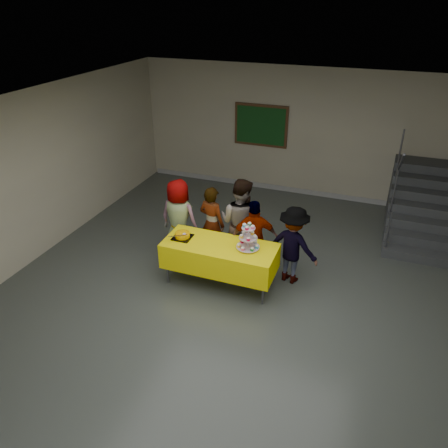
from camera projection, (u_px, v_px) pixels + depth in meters
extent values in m
plane|color=#4C514C|center=(232.00, 317.00, 6.72)|extent=(10.00, 10.00, 0.00)
cube|color=#B2AB8F|center=(305.00, 134.00, 10.13)|extent=(8.00, 0.04, 3.00)
cube|color=#B2AB8F|center=(6.00, 191.00, 7.25)|extent=(0.04, 10.00, 3.00)
cube|color=silver|center=(234.00, 125.00, 5.30)|extent=(8.00, 10.00, 0.04)
cube|color=#999999|center=(299.00, 191.00, 10.80)|extent=(7.90, 0.03, 0.12)
cylinder|color=#595960|center=(167.00, 264.00, 7.35)|extent=(0.04, 0.04, 0.73)
cylinder|color=#595960|center=(263.00, 285.00, 6.83)|extent=(0.04, 0.04, 0.73)
cylinder|color=#595960|center=(182.00, 248.00, 7.83)|extent=(0.04, 0.04, 0.73)
cylinder|color=#595960|center=(273.00, 266.00, 7.31)|extent=(0.04, 0.04, 0.73)
cube|color=#595960|center=(220.00, 246.00, 7.16)|extent=(1.80, 0.70, 0.02)
cube|color=#FFE905|center=(220.00, 256.00, 7.25)|extent=(1.88, 0.78, 0.44)
cylinder|color=silver|center=(248.00, 248.00, 7.03)|extent=(0.18, 0.18, 0.01)
cylinder|color=silver|center=(248.00, 237.00, 6.94)|extent=(0.02, 0.02, 0.42)
cylinder|color=silver|center=(248.00, 247.00, 7.02)|extent=(0.38, 0.38, 0.01)
cylinder|color=silver|center=(248.00, 238.00, 6.94)|extent=(0.30, 0.30, 0.01)
cylinder|color=silver|center=(248.00, 228.00, 6.86)|extent=(0.22, 0.22, 0.01)
cube|color=black|center=(183.00, 237.00, 7.33)|extent=(0.30, 0.30, 0.02)
cylinder|color=#FFAF00|center=(182.00, 235.00, 7.31)|extent=(0.25, 0.25, 0.07)
ellipsoid|color=#FFAF00|center=(182.00, 233.00, 7.29)|extent=(0.25, 0.25, 0.05)
ellipsoid|color=white|center=(184.00, 234.00, 7.24)|extent=(0.08, 0.08, 0.02)
cube|color=silver|center=(178.00, 236.00, 7.19)|extent=(0.30, 0.16, 0.04)
imported|color=slate|center=(179.00, 219.00, 7.97)|extent=(0.77, 0.52, 1.51)
imported|color=slate|center=(212.00, 224.00, 7.90)|extent=(0.59, 0.46, 1.43)
imported|color=slate|center=(240.00, 222.00, 7.74)|extent=(0.87, 0.72, 1.63)
imported|color=slate|center=(254.00, 238.00, 7.48)|extent=(0.88, 0.62, 1.39)
imported|color=slate|center=(293.00, 245.00, 7.27)|extent=(0.99, 0.72, 1.38)
cube|color=#424447|center=(418.00, 256.00, 8.11)|extent=(1.30, 0.30, 0.18)
cube|color=#424447|center=(419.00, 244.00, 8.31)|extent=(1.30, 0.30, 0.36)
cube|color=#424447|center=(420.00, 232.00, 8.52)|extent=(1.30, 0.30, 0.54)
cube|color=#424447|center=(420.00, 222.00, 8.72)|extent=(1.30, 0.30, 0.72)
cube|color=#424447|center=(421.00, 211.00, 8.93)|extent=(1.30, 0.30, 0.90)
cube|color=#424447|center=(422.00, 201.00, 9.13)|extent=(1.30, 0.30, 1.08)
cube|color=#424447|center=(422.00, 192.00, 9.34)|extent=(1.30, 0.30, 1.26)
cube|color=#424447|center=(422.00, 187.00, 9.58)|extent=(1.30, 0.30, 1.26)
cylinder|color=#595960|center=(388.00, 234.00, 8.08)|extent=(0.04, 0.04, 0.90)
cylinder|color=#595960|center=(394.00, 191.00, 8.49)|extent=(0.04, 0.04, 0.90)
cylinder|color=#595960|center=(400.00, 151.00, 8.97)|extent=(0.04, 0.04, 0.90)
cylinder|color=#595960|center=(399.00, 169.00, 8.31)|extent=(0.04, 1.85, 1.20)
cube|color=#472B16|center=(261.00, 125.00, 10.39)|extent=(1.30, 0.04, 1.00)
cube|color=#164719|center=(261.00, 126.00, 10.37)|extent=(1.18, 0.02, 0.88)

